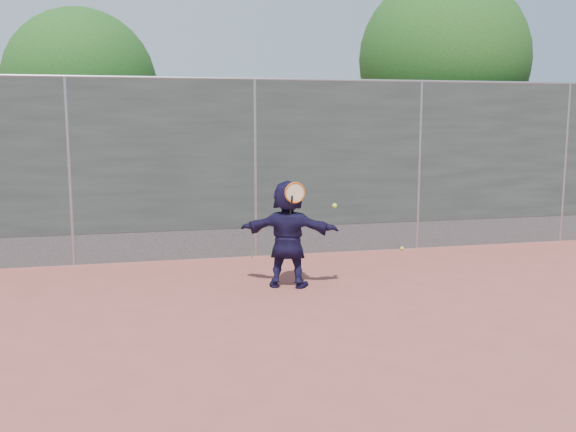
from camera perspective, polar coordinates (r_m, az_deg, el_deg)
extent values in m
plane|color=#9E4C42|center=(7.82, 1.83, -8.86)|extent=(80.00, 80.00, 0.00)
imported|color=#181336|center=(8.97, 0.00, -1.59)|extent=(1.47, 0.92, 1.51)
sphere|color=#BAF035|center=(11.74, 10.11, -2.86)|extent=(0.07, 0.07, 0.07)
cube|color=#38423D|center=(10.89, -2.93, 5.49)|extent=(20.00, 0.04, 2.50)
cube|color=slate|center=(11.07, -2.87, -2.28)|extent=(20.00, 0.03, 0.50)
cylinder|color=gray|center=(10.89, -2.98, 12.07)|extent=(20.00, 0.05, 0.05)
cylinder|color=gray|center=(10.78, -18.84, 3.67)|extent=(0.06, 0.06, 3.00)
cylinder|color=gray|center=(10.91, -2.92, 4.18)|extent=(0.06, 0.06, 3.00)
cylinder|color=gray|center=(11.82, 11.58, 4.36)|extent=(0.06, 0.06, 3.00)
cylinder|color=gray|center=(13.35, 23.39, 4.30)|extent=(0.06, 0.06, 3.00)
torus|color=#BF5712|center=(8.70, 0.62, 2.08)|extent=(0.29, 0.04, 0.29)
cylinder|color=beige|center=(8.70, 0.62, 2.08)|extent=(0.25, 0.02, 0.25)
cylinder|color=black|center=(8.73, 0.27, 0.79)|extent=(0.04, 0.13, 0.33)
sphere|color=#BAF035|center=(8.91, 4.17, 0.92)|extent=(0.07, 0.07, 0.07)
cylinder|color=#382314|center=(14.46, 13.32, 4.27)|extent=(0.28, 0.28, 2.60)
sphere|color=#23561C|center=(14.47, 13.65, 13.35)|extent=(3.60, 3.60, 3.60)
sphere|color=#23561C|center=(14.95, 15.76, 11.72)|extent=(2.52, 2.52, 2.52)
cylinder|color=#382314|center=(13.79, -17.59, 3.06)|extent=(0.28, 0.28, 2.20)
sphere|color=#23561C|center=(13.75, -17.96, 11.07)|extent=(3.00, 3.00, 3.00)
sphere|color=#23561C|center=(13.91, -15.34, 9.91)|extent=(2.10, 2.10, 2.10)
cone|color=#387226|center=(11.03, -1.48, -2.96)|extent=(0.03, 0.03, 0.26)
cone|color=#387226|center=(11.11, 0.02, -2.76)|extent=(0.03, 0.03, 0.30)
cone|color=#387226|center=(10.95, -3.25, -3.16)|extent=(0.03, 0.03, 0.22)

